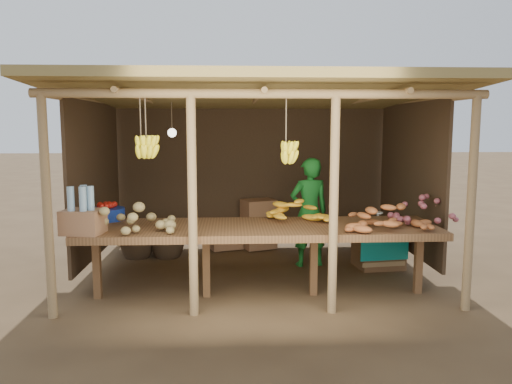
{
  "coord_description": "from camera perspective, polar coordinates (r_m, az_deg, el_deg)",
  "views": [
    {
      "loc": [
        -0.32,
        -6.35,
        1.89
      ],
      "look_at": [
        0.0,
        0.0,
        1.05
      ],
      "focal_mm": 35.0,
      "sensor_mm": 36.0,
      "label": 1
    }
  ],
  "objects": [
    {
      "name": "ground",
      "position": [
        6.64,
        0.0,
        -9.02
      ],
      "size": [
        60.0,
        60.0,
        0.0
      ],
      "primitive_type": "plane",
      "color": "brown",
      "rests_on": "ground"
    },
    {
      "name": "stall_structure",
      "position": [
        6.41,
        -0.44,
        7.84
      ],
      "size": [
        4.7,
        3.5,
        2.43
      ],
      "color": "#A07E52",
      "rests_on": "ground"
    },
    {
      "name": "counter",
      "position": [
        5.53,
        0.49,
        -4.48
      ],
      "size": [
        3.9,
        1.05,
        0.8
      ],
      "color": "brown",
      "rests_on": "ground"
    },
    {
      "name": "potato_heap",
      "position": [
        5.4,
        -14.74,
        -2.37
      ],
      "size": [
        1.19,
        0.96,
        0.37
      ],
      "primitive_type": null,
      "rotation": [
        0.0,
        0.0,
        0.39
      ],
      "color": "#9D8751",
      "rests_on": "counter"
    },
    {
      "name": "sweet_potato_heap",
      "position": [
        5.49,
        14.91,
        -2.3
      ],
      "size": [
        1.01,
        0.8,
        0.35
      ],
      "primitive_type": null,
      "rotation": [
        0.0,
        0.0,
        -0.35
      ],
      "color": "#A8592B",
      "rests_on": "counter"
    },
    {
      "name": "onion_heap",
      "position": [
        5.99,
        18.91,
        -1.65
      ],
      "size": [
        0.87,
        0.67,
        0.35
      ],
      "primitive_type": null,
      "rotation": [
        0.0,
        0.0,
        0.3
      ],
      "color": "#B35761",
      "rests_on": "counter"
    },
    {
      "name": "banana_pile",
      "position": [
        5.8,
        4.86,
        -1.58
      ],
      "size": [
        0.76,
        0.57,
        0.35
      ],
      "primitive_type": null,
      "rotation": [
        0.0,
        0.0,
        0.26
      ],
      "color": "yellow",
      "rests_on": "counter"
    },
    {
      "name": "tomato_basin",
      "position": [
        6.09,
        -16.63,
        -2.28
      ],
      "size": [
        0.4,
        0.4,
        0.21
      ],
      "rotation": [
        0.0,
        0.0,
        0.03
      ],
      "color": "navy",
      "rests_on": "counter"
    },
    {
      "name": "bottle_box",
      "position": [
        5.37,
        -19.18,
        -2.54
      ],
      "size": [
        0.44,
        0.37,
        0.5
      ],
      "color": "#966543",
      "rests_on": "counter"
    },
    {
      "name": "vendor",
      "position": [
        6.78,
        6.09,
        -2.31
      ],
      "size": [
        0.6,
        0.46,
        1.47
      ],
      "primitive_type": "imported",
      "rotation": [
        0.0,
        0.0,
        3.35
      ],
      "color": "#197023",
      "rests_on": "ground"
    },
    {
      "name": "tarp_crate",
      "position": [
        6.95,
        13.81,
        -5.77
      ],
      "size": [
        0.72,
        0.64,
        0.78
      ],
      "color": "brown",
      "rests_on": "ground"
    },
    {
      "name": "carton_stack",
      "position": [
        7.72,
        -0.99,
        -4.13
      ],
      "size": [
        1.09,
        0.52,
        0.75
      ],
      "color": "#966543",
      "rests_on": "ground"
    },
    {
      "name": "burlap_sacks",
      "position": [
        7.4,
        -11.78,
        -5.18
      ],
      "size": [
        0.92,
        0.48,
        0.65
      ],
      "color": "#43301F",
      "rests_on": "ground"
    }
  ]
}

